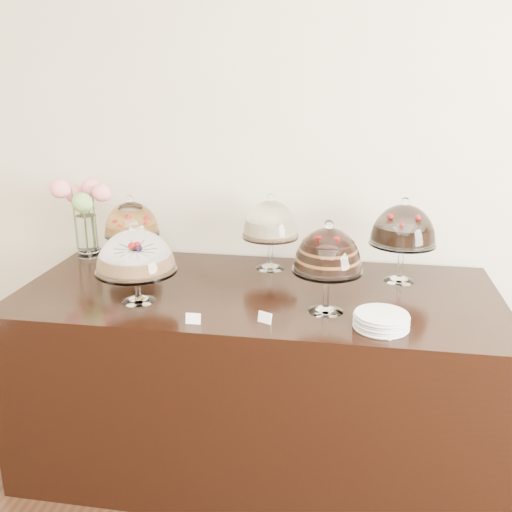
% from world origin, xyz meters
% --- Properties ---
extents(wall_back, '(5.00, 0.04, 3.00)m').
position_xyz_m(wall_back, '(0.00, 3.00, 1.50)').
color(wall_back, beige).
rests_on(wall_back, ground).
extents(display_counter, '(2.20, 1.00, 0.90)m').
position_xyz_m(display_counter, '(-0.31, 2.45, 0.45)').
color(display_counter, black).
rests_on(display_counter, ground).
extents(cake_stand_sugar_sponge, '(0.35, 0.35, 0.36)m').
position_xyz_m(cake_stand_sugar_sponge, '(-0.81, 2.23, 1.12)').
color(cake_stand_sugar_sponge, white).
rests_on(cake_stand_sugar_sponge, display_counter).
extents(cake_stand_choco_layer, '(0.29, 0.29, 0.40)m').
position_xyz_m(cake_stand_choco_layer, '(0.01, 2.25, 1.16)').
color(cake_stand_choco_layer, white).
rests_on(cake_stand_choco_layer, display_counter).
extents(cake_stand_cheesecake, '(0.29, 0.29, 0.39)m').
position_xyz_m(cake_stand_cheesecake, '(-0.30, 2.76, 1.14)').
color(cake_stand_cheesecake, white).
rests_on(cake_stand_cheesecake, display_counter).
extents(cake_stand_dark_choco, '(0.32, 0.32, 0.41)m').
position_xyz_m(cake_stand_dark_choco, '(0.34, 2.68, 1.16)').
color(cake_stand_dark_choco, white).
rests_on(cake_stand_dark_choco, display_counter).
extents(cake_stand_fruit_tart, '(0.29, 0.29, 0.36)m').
position_xyz_m(cake_stand_fruit_tart, '(-1.03, 2.74, 1.12)').
color(cake_stand_fruit_tart, white).
rests_on(cake_stand_fruit_tart, display_counter).
extents(flower_vase, '(0.30, 0.26, 0.43)m').
position_xyz_m(flower_vase, '(-1.32, 2.80, 1.17)').
color(flower_vase, white).
rests_on(flower_vase, display_counter).
extents(plate_stack, '(0.21, 0.21, 0.06)m').
position_xyz_m(plate_stack, '(0.23, 2.12, 0.93)').
color(plate_stack, silver).
rests_on(plate_stack, display_counter).
extents(price_card_left, '(0.06, 0.02, 0.04)m').
position_xyz_m(price_card_left, '(-0.51, 2.03, 0.92)').
color(price_card_left, white).
rests_on(price_card_left, display_counter).
extents(price_card_right, '(0.06, 0.03, 0.04)m').
position_xyz_m(price_card_right, '(0.24, 2.02, 0.92)').
color(price_card_right, white).
rests_on(price_card_right, display_counter).
extents(price_card_extra, '(0.06, 0.04, 0.04)m').
position_xyz_m(price_card_extra, '(-0.23, 2.09, 0.92)').
color(price_card_extra, white).
rests_on(price_card_extra, display_counter).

